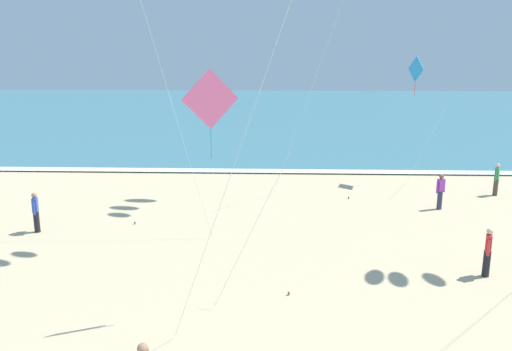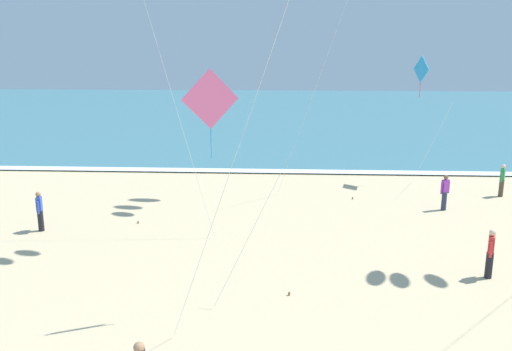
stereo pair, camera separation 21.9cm
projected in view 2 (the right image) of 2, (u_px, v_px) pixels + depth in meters
name	position (u px, v px, depth m)	size (l,w,h in m)	color
ocean_water	(275.00, 112.00, 59.34)	(160.00, 60.00, 0.08)	teal
shoreline_foam	(265.00, 171.00, 30.50)	(160.00, 0.97, 0.01)	white
kite_diamond_rose_low	(212.00, 104.00, 13.20)	(2.77, 1.32, 6.50)	pink
kite_diamond_cobalt_distant	(422.00, 72.00, 26.91)	(1.21, 3.26, 6.61)	#2D99DB
bystander_purple_top	(445.00, 192.00, 23.23)	(0.45, 0.31, 1.59)	#2D334C
bystander_green_top	(502.00, 180.00, 25.36)	(0.32, 0.44, 1.59)	#4C3D2D
bystander_red_top	(490.00, 253.00, 16.32)	(0.28, 0.47, 1.59)	black
bystander_blue_top	(40.00, 211.00, 20.56)	(0.25, 0.49, 1.59)	black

